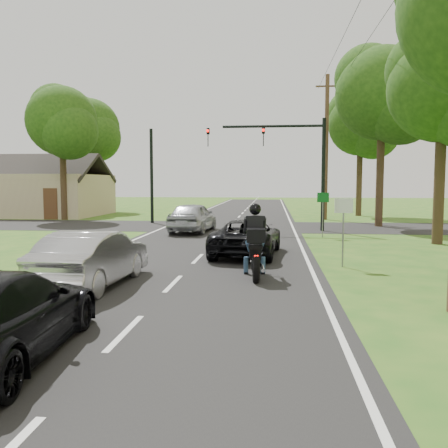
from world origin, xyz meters
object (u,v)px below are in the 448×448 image
Objects in this scene: motorcycle_rider at (255,248)px; silver_suv at (193,217)px; silver_sedan at (93,258)px; sign_green at (323,204)px; dark_suv at (247,237)px; sign_white at (344,215)px; traffic_signal at (288,154)px; utility_pole_far at (326,147)px.

silver_suv is (-3.70, 11.52, -0.02)m from motorcycle_rider.
silver_suv is (0.31, 13.08, 0.08)m from silver_sedan.
silver_sedan is 13.34m from sign_green.
dark_suv is 3.84m from sign_white.
traffic_signal reaches higher than silver_suv.
motorcycle_rider is 4.31m from silver_sedan.
sign_white is (2.64, 1.85, 0.78)m from motorcycle_rider.
dark_suv is at bearing -100.90° from traffic_signal.
traffic_signal is (5.29, 14.43, 3.42)m from silver_sedan.
sign_green reaches higher than motorcycle_rider.
utility_pole_far is at bearing -107.01° from silver_sedan.
sign_white is (1.36, -11.02, -2.54)m from traffic_signal.
traffic_signal is at bearing -160.14° from silver_suv.
utility_pole_far reaches higher than traffic_signal.
utility_pole_far is (8.15, 22.43, 4.37)m from silver_sedan.
silver_sedan is at bearing -120.98° from sign_green.
utility_pole_far reaches higher than sign_white.
sign_white is at bearing -82.95° from traffic_signal.
sign_white reaches higher than dark_suv.
dark_suv is 1.01× the size of silver_suv.
dark_suv is at bearing -105.14° from utility_pole_far.
motorcycle_rider is at bearing -144.93° from sign_white.
sign_white is at bearing -149.89° from silver_sedan.
dark_suv is 18.09m from utility_pole_far.
traffic_signal reaches higher than silver_sedan.
traffic_signal is at bearing -109.68° from utility_pole_far.
motorcycle_rider is 0.56× the size of silver_sedan.
sign_green is at bearing -118.02° from silver_sedan.
sign_white is at bearing 30.86° from motorcycle_rider.
sign_green reaches higher than dark_suv.
utility_pole_far is (2.86, 8.00, 0.95)m from traffic_signal.
traffic_signal is 3.00× the size of sign_white.
traffic_signal reaches higher than motorcycle_rider.
motorcycle_rider is at bearing 101.56° from dark_suv.
sign_green is (0.20, 8.00, 0.00)m from sign_white.
sign_white is (-1.50, -19.02, -3.49)m from utility_pole_far.
traffic_signal is 8.55m from utility_pole_far.
utility_pole_far is at bearing 83.27° from sign_green.
utility_pole_far is (4.14, 20.87, 4.27)m from motorcycle_rider.
utility_pole_far is at bearing 70.32° from traffic_signal.
dark_suv is 0.46× the size of utility_pole_far.
silver_sedan is 2.01× the size of sign_white.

